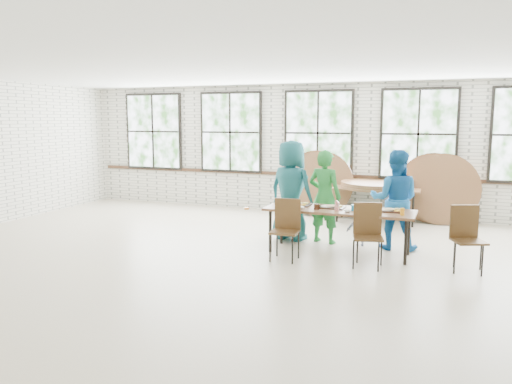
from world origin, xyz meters
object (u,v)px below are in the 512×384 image
dining_table (339,212)px  chair_near_right (368,229)px  chair_near_left (286,224)px  storage_table (376,190)px

dining_table → chair_near_right: chair_near_right is taller
chair_near_right → chair_near_left: bearing=170.1°
storage_table → dining_table: bearing=-95.5°
chair_near_left → storage_table: bearing=71.2°
storage_table → chair_near_left: bearing=-106.2°
chair_near_right → storage_table: size_ratio=0.52×
chair_near_right → storage_table: bearing=82.1°
dining_table → storage_table: same height
dining_table → chair_near_left: chair_near_left is taller
chair_near_right → storage_table: 3.36m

